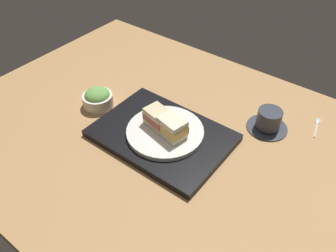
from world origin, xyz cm
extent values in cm
cube|color=tan|center=(0.00, 0.00, -1.50)|extent=(140.00, 100.00, 3.00)
cube|color=black|center=(-1.49, -1.58, 1.05)|extent=(39.64, 28.12, 2.09)
cylinder|color=silver|center=(-0.54, -1.26, 2.80)|extent=(23.07, 23.07, 1.41)
cube|color=beige|center=(-3.50, -0.74, 4.34)|extent=(8.72, 7.08, 1.67)
cube|color=#B74C42|center=(-3.50, -0.74, 6.26)|extent=(8.96, 7.19, 2.17)
cube|color=beige|center=(-3.50, -0.74, 8.18)|extent=(8.72, 7.08, 1.67)
cube|color=#EFE5C1|center=(2.41, -1.78, 4.38)|extent=(8.72, 7.08, 1.76)
cube|color=gold|center=(2.41, -1.78, 6.52)|extent=(9.22, 7.30, 2.52)
cube|color=#EFE5C1|center=(2.41, -1.78, 8.66)|extent=(8.72, 7.08, 1.76)
cylinder|color=silver|center=(-28.14, -2.16, 2.18)|extent=(10.03, 10.03, 4.36)
ellipsoid|color=#6BA84C|center=(-28.14, -2.16, 4.36)|extent=(8.34, 8.34, 4.59)
cylinder|color=#333842|center=(21.81, 21.82, 0.40)|extent=(12.65, 12.65, 0.80)
cylinder|color=#333842|center=(21.81, 21.82, 3.79)|extent=(7.44, 7.44, 5.98)
cylinder|color=black|center=(21.81, 21.82, 6.38)|extent=(6.84, 6.84, 0.40)
torus|color=#333842|center=(21.99, 26.14, 3.79)|extent=(0.97, 4.18, 4.15)
cube|color=silver|center=(34.26, 30.78, 0.25)|extent=(2.28, 8.41, 0.50)
ellipsoid|color=silver|center=(33.36, 34.93, 0.40)|extent=(2.54, 3.16, 0.80)
camera|label=1|loc=(46.18, -60.91, 72.62)|focal=37.08mm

